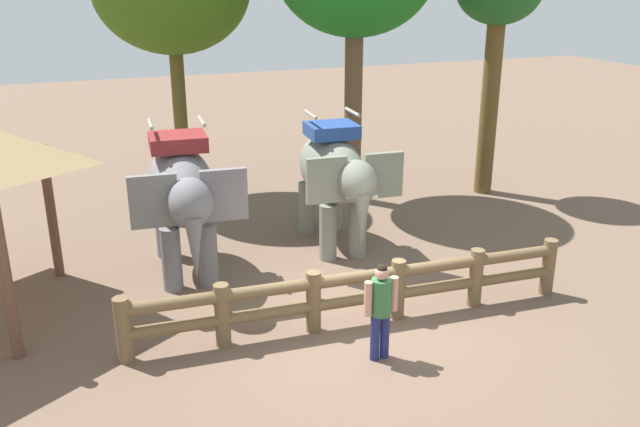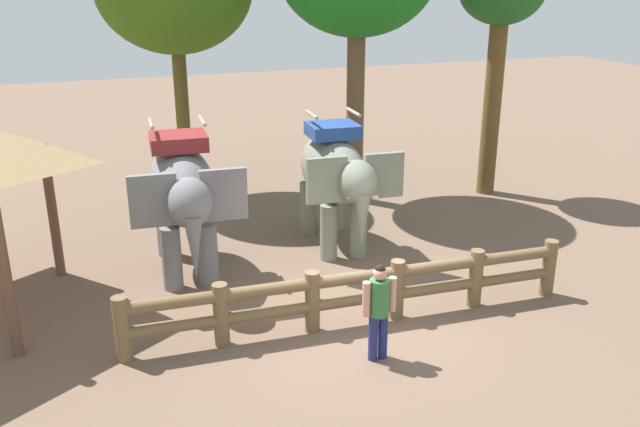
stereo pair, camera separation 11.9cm
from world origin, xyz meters
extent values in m
plane|color=brown|center=(0.00, 0.00, 0.00)|extent=(60.00, 60.00, 0.00)
cylinder|color=brown|center=(-3.69, 0.40, 0.53)|extent=(0.24, 0.24, 1.05)
cylinder|color=brown|center=(-2.21, 0.32, 0.53)|extent=(0.24, 0.24, 1.05)
cylinder|color=brown|center=(-0.74, 0.23, 0.53)|extent=(0.24, 0.24, 1.05)
cylinder|color=brown|center=(0.74, 0.15, 0.53)|extent=(0.24, 0.24, 1.05)
cylinder|color=brown|center=(2.21, 0.07, 0.53)|extent=(0.24, 0.24, 1.05)
cylinder|color=brown|center=(3.69, -0.02, 0.53)|extent=(0.24, 0.24, 1.05)
cylinder|color=brown|center=(0.00, 0.19, 0.45)|extent=(7.39, 0.62, 0.20)
cylinder|color=brown|center=(0.00, 0.19, 0.85)|extent=(7.39, 0.62, 0.20)
cylinder|color=slate|center=(-1.95, 2.56, 0.60)|extent=(0.36, 0.36, 1.21)
cylinder|color=slate|center=(-2.61, 2.61, 0.60)|extent=(0.36, 0.36, 1.21)
cylinder|color=slate|center=(-1.83, 4.19, 0.60)|extent=(0.36, 0.36, 1.21)
cylinder|color=slate|center=(-2.49, 4.24, 0.60)|extent=(0.36, 0.36, 1.21)
ellipsoid|color=slate|center=(-2.22, 3.40, 1.73)|extent=(1.41, 2.80, 1.41)
ellipsoid|color=slate|center=(-2.34, 1.80, 1.91)|extent=(0.83, 0.96, 0.86)
cube|color=slate|center=(-1.75, 1.87, 1.96)|extent=(0.81, 0.18, 0.90)
cube|color=slate|center=(-2.92, 1.96, 1.96)|extent=(0.81, 0.18, 0.90)
cone|color=slate|center=(-2.37, 1.48, 1.22)|extent=(0.32, 0.32, 1.11)
cube|color=maroon|center=(-2.22, 3.40, 2.58)|extent=(1.09, 0.98, 0.28)
cylinder|color=#A59E8C|center=(-1.76, 3.37, 2.94)|extent=(0.13, 0.82, 0.07)
cylinder|color=#A59E8C|center=(-2.68, 3.43, 2.94)|extent=(0.13, 0.82, 0.07)
cylinder|color=gray|center=(1.21, 2.82, 0.58)|extent=(0.35, 0.35, 1.17)
cylinder|color=gray|center=(0.57, 2.87, 0.58)|extent=(0.35, 0.35, 1.17)
cylinder|color=gray|center=(1.32, 4.39, 0.58)|extent=(0.35, 0.35, 1.17)
cylinder|color=gray|center=(0.68, 4.44, 0.58)|extent=(0.35, 0.35, 1.17)
ellipsoid|color=gray|center=(0.94, 3.63, 1.68)|extent=(1.35, 2.70, 1.36)
ellipsoid|color=gray|center=(0.83, 2.08, 1.85)|extent=(0.80, 0.92, 0.83)
cube|color=gray|center=(1.40, 2.15, 1.89)|extent=(0.78, 0.17, 0.87)
cube|color=gray|center=(0.28, 2.23, 1.89)|extent=(0.78, 0.17, 0.87)
cone|color=gray|center=(0.81, 1.78, 1.18)|extent=(0.31, 0.31, 1.07)
cone|color=beige|center=(0.97, 1.85, 1.61)|extent=(0.36, 0.12, 0.15)
cone|color=beige|center=(0.66, 1.88, 1.61)|extent=(0.36, 0.12, 0.15)
cube|color=#264690|center=(0.94, 3.63, 2.49)|extent=(1.05, 0.94, 0.27)
cylinder|color=#A59E8C|center=(1.39, 3.60, 2.84)|extent=(0.12, 0.79, 0.07)
cylinder|color=#A59E8C|center=(0.50, 3.66, 2.84)|extent=(0.12, 0.79, 0.07)
cylinder|color=navy|center=(-0.02, -0.89, 0.37)|extent=(0.14, 0.14, 0.74)
cylinder|color=navy|center=(-0.18, -0.90, 0.37)|extent=(0.14, 0.14, 0.74)
cylinder|color=#33703E|center=(-0.10, -0.90, 1.03)|extent=(0.31, 0.31, 0.57)
cylinder|color=tan|center=(0.12, -0.89, 1.04)|extent=(0.12, 0.12, 0.54)
cylinder|color=tan|center=(-0.31, -0.91, 1.04)|extent=(0.12, 0.12, 0.54)
sphere|color=tan|center=(-0.10, -0.90, 1.41)|extent=(0.21, 0.21, 0.21)
sphere|color=black|center=(-0.10, -0.90, 1.47)|extent=(0.16, 0.16, 0.16)
cylinder|color=brown|center=(-4.57, 4.01, 1.30)|extent=(0.18, 0.18, 2.60)
cylinder|color=brown|center=(-5.21, 1.12, 1.30)|extent=(0.18, 0.18, 2.60)
cylinder|color=brown|center=(2.57, 6.24, 2.31)|extent=(0.44, 0.44, 4.63)
cylinder|color=brown|center=(6.09, 5.56, 2.31)|extent=(0.45, 0.45, 4.62)
cylinder|color=brown|center=(-1.40, 7.98, 2.10)|extent=(0.34, 0.34, 4.20)
camera|label=1|loc=(-4.13, -8.84, 5.52)|focal=37.67mm
camera|label=2|loc=(-4.02, -8.88, 5.52)|focal=37.67mm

